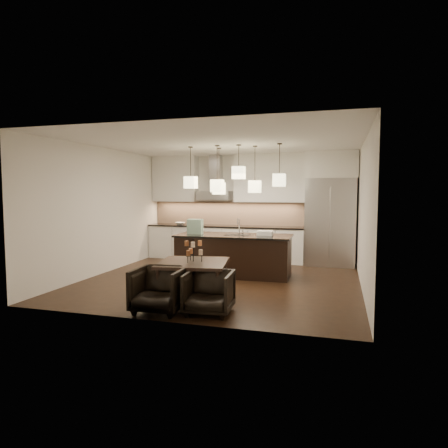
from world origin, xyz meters
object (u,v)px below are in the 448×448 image
(dining_table, at_px, (193,281))
(armchair_left, at_px, (159,290))
(armchair_right, at_px, (209,292))
(refrigerator, at_px, (330,222))
(island_body, at_px, (234,256))

(dining_table, distance_m, armchair_left, 0.78)
(armchair_right, bearing_deg, dining_table, 123.77)
(dining_table, bearing_deg, armchair_right, -61.31)
(armchair_right, bearing_deg, refrigerator, 65.86)
(refrigerator, xyz_separation_m, armchair_right, (-1.63, -4.59, -0.75))
(island_body, xyz_separation_m, dining_table, (-0.12, -2.19, -0.09))
(armchair_left, bearing_deg, armchair_right, 7.25)
(dining_table, xyz_separation_m, armchair_left, (-0.28, -0.72, 0.01))
(island_body, height_order, dining_table, island_body)
(refrigerator, xyz_separation_m, island_body, (-1.98, -1.81, -0.65))
(dining_table, relative_size, armchair_left, 1.47)
(island_body, relative_size, armchair_left, 3.20)
(refrigerator, relative_size, armchair_right, 3.03)
(armchair_left, xyz_separation_m, armchair_right, (0.75, 0.13, -0.02))
(armchair_left, bearing_deg, dining_table, 66.23)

